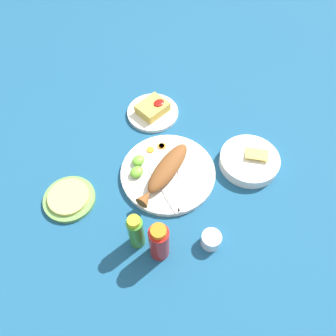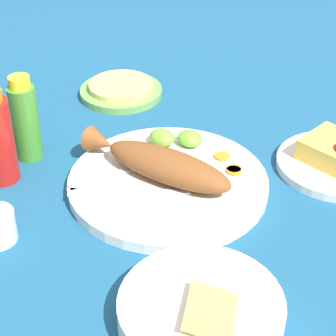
# 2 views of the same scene
# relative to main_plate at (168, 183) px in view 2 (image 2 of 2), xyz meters

# --- Properties ---
(ground_plane) EXTENTS (4.00, 4.00, 0.00)m
(ground_plane) POSITION_rel_main_plate_xyz_m (0.00, 0.00, -0.01)
(ground_plane) COLOR navy
(main_plate) EXTENTS (0.31, 0.31, 0.02)m
(main_plate) POSITION_rel_main_plate_xyz_m (0.00, 0.00, 0.00)
(main_plate) COLOR silver
(main_plate) RESTS_ON ground_plane
(fried_fish) EXTENTS (0.27, 0.11, 0.05)m
(fried_fish) POSITION_rel_main_plate_xyz_m (-0.01, -0.00, 0.03)
(fried_fish) COLOR brown
(fried_fish) RESTS_ON main_plate
(fork_near) EXTENTS (0.14, 0.14, 0.00)m
(fork_near) POSITION_rel_main_plate_xyz_m (-0.02, -0.08, 0.01)
(fork_near) COLOR silver
(fork_near) RESTS_ON main_plate
(fork_far) EXTENTS (0.06, 0.18, 0.00)m
(fork_far) POSITION_rel_main_plate_xyz_m (-0.06, -0.05, 0.01)
(fork_far) COLOR silver
(fork_far) RESTS_ON main_plate
(carrot_slice_near) EXTENTS (0.02, 0.02, 0.00)m
(carrot_slice_near) POSITION_rel_main_plate_xyz_m (0.06, 0.09, 0.01)
(carrot_slice_near) COLOR orange
(carrot_slice_near) RESTS_ON main_plate
(carrot_slice_mid) EXTENTS (0.02, 0.02, 0.00)m
(carrot_slice_mid) POSITION_rel_main_plate_xyz_m (0.06, 0.09, 0.01)
(carrot_slice_mid) COLOR orange
(carrot_slice_mid) RESTS_ON main_plate
(carrot_slice_far) EXTENTS (0.03, 0.03, 0.00)m
(carrot_slice_far) POSITION_rel_main_plate_xyz_m (0.02, 0.11, 0.01)
(carrot_slice_far) COLOR orange
(carrot_slice_far) RESTS_ON main_plate
(lime_wedge_main) EXTENTS (0.04, 0.04, 0.02)m
(lime_wedge_main) POSITION_rel_main_plate_xyz_m (-0.04, 0.10, 0.02)
(lime_wedge_main) COLOR #6BB233
(lime_wedge_main) RESTS_ON main_plate
(lime_wedge_side) EXTENTS (0.05, 0.04, 0.03)m
(lime_wedge_side) POSITION_rel_main_plate_xyz_m (-0.08, 0.06, 0.02)
(lime_wedge_side) COLOR #6BB233
(lime_wedge_side) RESTS_ON main_plate
(hot_sauce_bottle_green) EXTENTS (0.05, 0.05, 0.15)m
(hot_sauce_bottle_green) POSITION_rel_main_plate_xyz_m (-0.23, -0.10, 0.06)
(hot_sauce_bottle_green) COLOR #3D8428
(hot_sauce_bottle_green) RESTS_ON ground_plane
(side_plate_fries) EXTENTS (0.19, 0.19, 0.01)m
(side_plate_fries) POSITION_rel_main_plate_xyz_m (0.15, 0.23, -0.00)
(side_plate_fries) COLOR silver
(side_plate_fries) RESTS_ON ground_plane
(guacamole_bowl) EXTENTS (0.20, 0.20, 0.05)m
(guacamole_bowl) POSITION_rel_main_plate_xyz_m (0.22, -0.16, 0.01)
(guacamole_bowl) COLOR white
(guacamole_bowl) RESTS_ON ground_plane
(tortilla_plate) EXTENTS (0.16, 0.16, 0.01)m
(tortilla_plate) POSITION_rel_main_plate_xyz_m (-0.29, 0.15, -0.00)
(tortilla_plate) COLOR #6B9E4C
(tortilla_plate) RESTS_ON ground_plane
(tortilla_stack) EXTENTS (0.13, 0.13, 0.01)m
(tortilla_stack) POSITION_rel_main_plate_xyz_m (-0.29, 0.15, 0.01)
(tortilla_stack) COLOR #E0C666
(tortilla_stack) RESTS_ON tortilla_plate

